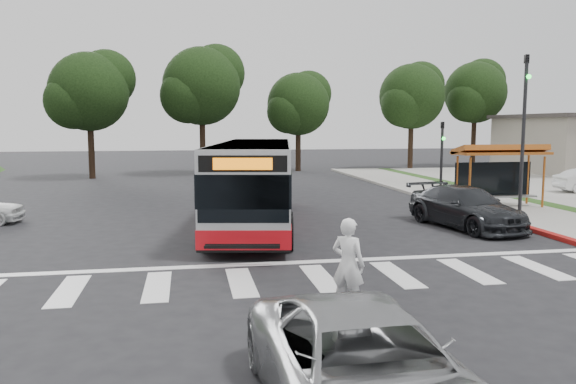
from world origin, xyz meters
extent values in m
plane|color=black|center=(0.00, 0.00, 0.00)|extent=(140.00, 140.00, 0.00)
cube|color=gray|center=(11.00, 8.00, 0.06)|extent=(4.00, 40.00, 0.12)
cube|color=#9E9991|center=(9.00, 8.00, 0.07)|extent=(0.30, 40.00, 0.15)
cube|color=maroon|center=(9.00, -2.00, 0.08)|extent=(0.32, 6.00, 0.15)
cube|color=silver|center=(0.00, -5.00, 0.01)|extent=(18.00, 2.60, 0.01)
cylinder|color=#A5521B|center=(9.00, 4.40, 1.27)|extent=(0.10, 0.10, 2.30)
cylinder|color=#A5521B|center=(12.60, 4.40, 1.27)|extent=(0.10, 0.10, 2.30)
cylinder|color=#A5521B|center=(9.00, 5.60, 1.27)|extent=(0.10, 0.10, 2.30)
cylinder|color=#A5521B|center=(12.60, 5.60, 1.27)|extent=(0.10, 0.10, 2.30)
cube|color=#A5521B|center=(10.80, 5.00, 2.57)|extent=(4.20, 1.60, 0.12)
cube|color=#A5521B|center=(10.80, 5.05, 2.72)|extent=(4.20, 1.32, 0.51)
cube|color=black|center=(10.80, 5.60, 1.32)|extent=(3.80, 0.06, 1.60)
cube|color=gray|center=(10.80, 5.00, 0.57)|extent=(3.60, 0.40, 0.08)
cylinder|color=black|center=(9.60, 1.50, 3.25)|extent=(0.14, 0.14, 6.50)
imported|color=black|center=(9.60, 1.50, 6.00)|extent=(0.16, 0.20, 1.00)
sphere|color=#19E533|center=(9.60, 1.32, 5.65)|extent=(0.18, 0.18, 0.18)
cylinder|color=black|center=(9.60, 8.50, 2.00)|extent=(0.14, 0.14, 4.00)
imported|color=black|center=(9.60, 8.50, 3.50)|extent=(0.16, 0.20, 1.00)
sphere|color=#19E533|center=(9.60, 8.32, 3.15)|extent=(0.18, 0.18, 0.18)
cylinder|color=black|center=(16.00, 28.00, 2.30)|extent=(0.44, 0.44, 4.40)
sphere|color=black|center=(16.00, 28.00, 6.30)|extent=(5.60, 5.60, 5.60)
sphere|color=black|center=(17.12, 28.84, 7.30)|extent=(4.20, 4.20, 4.20)
sphere|color=black|center=(15.02, 27.30, 5.60)|extent=(3.92, 3.92, 3.92)
cylinder|color=black|center=(23.00, 30.00, 2.42)|extent=(0.44, 0.44, 4.84)
sphere|color=black|center=(23.00, 30.00, 6.82)|extent=(5.60, 5.60, 5.60)
sphere|color=black|center=(24.12, 30.84, 7.92)|extent=(4.20, 4.20, 4.20)
sphere|color=black|center=(22.02, 29.30, 6.05)|extent=(3.92, 3.92, 3.92)
cylinder|color=black|center=(-2.00, 26.00, 2.42)|extent=(0.44, 0.44, 4.84)
sphere|color=black|center=(-2.00, 26.00, 6.82)|extent=(6.00, 6.00, 6.00)
sphere|color=black|center=(-0.80, 26.90, 7.92)|extent=(4.50, 4.50, 4.50)
sphere|color=black|center=(-3.05, 25.25, 6.05)|extent=(4.20, 4.20, 4.20)
cylinder|color=black|center=(6.00, 28.00, 1.98)|extent=(0.44, 0.44, 3.96)
sphere|color=black|center=(6.00, 28.00, 5.58)|extent=(5.20, 5.20, 5.20)
sphere|color=black|center=(7.04, 28.78, 6.48)|extent=(3.90, 3.90, 3.90)
sphere|color=black|center=(5.09, 27.35, 4.95)|extent=(3.64, 3.64, 3.64)
cylinder|color=black|center=(-10.00, 24.00, 2.20)|extent=(0.44, 0.44, 4.40)
sphere|color=black|center=(-10.00, 24.00, 6.20)|extent=(5.60, 5.60, 5.60)
sphere|color=black|center=(-8.88, 24.84, 7.20)|extent=(4.20, 4.20, 4.20)
sphere|color=black|center=(-10.98, 23.30, 5.50)|extent=(3.92, 3.92, 3.92)
imported|color=white|center=(-0.03, -7.50, 0.97)|extent=(0.84, 0.82, 1.95)
imported|color=#222427|center=(7.00, 0.91, 0.77)|extent=(3.13, 5.62, 1.54)
imported|color=gray|center=(-1.09, -11.88, 0.73)|extent=(2.56, 5.32, 1.46)
camera|label=1|loc=(-3.25, -18.34, 3.81)|focal=35.00mm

